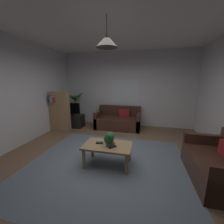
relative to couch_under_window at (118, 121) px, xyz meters
name	(u,v)px	position (x,y,z in m)	size (l,w,h in m)	color
floor	(109,160)	(0.22, -2.24, -0.28)	(5.12, 5.45, 0.02)	brown
rug	(107,164)	(0.22, -2.44, -0.27)	(3.33, 3.00, 0.01)	slate
wall_back	(126,89)	(0.22, 0.51, 1.17)	(5.24, 0.06, 2.88)	silver
wall_left	(8,94)	(-2.37, -2.24, 1.17)	(0.06, 5.45, 2.88)	silver
ceiling	(108,18)	(0.22, -2.24, 2.62)	(5.12, 5.45, 0.02)	white
window_pane	(124,92)	(0.15, 0.48, 1.07)	(1.06, 0.01, 0.95)	white
couch_under_window	(118,121)	(0.00, 0.00, 0.00)	(1.66, 0.84, 0.82)	#47281E
couch_right_side	(219,166)	(2.29, -2.46, 0.00)	(0.84, 1.35, 0.82)	#47281E
coffee_table	(108,148)	(0.24, -2.44, 0.11)	(0.99, 0.60, 0.46)	#A87F56
book_on_table_0	(100,143)	(0.06, -2.42, 0.20)	(0.15, 0.08, 0.03)	black
remote_on_table_0	(113,147)	(0.37, -2.54, 0.20)	(0.05, 0.16, 0.02)	black
potted_plant_on_table	(109,139)	(0.30, -2.49, 0.34)	(0.22, 0.20, 0.30)	#4C4C51
tv_stand	(72,120)	(-1.79, -0.27, -0.02)	(0.90, 0.44, 0.50)	black
tv	(71,109)	(-1.79, -0.29, 0.46)	(0.72, 0.16, 0.45)	black
potted_palm_corner	(76,108)	(-1.83, 0.15, 0.40)	(0.94, 0.83, 1.39)	beige
bookshelf_corner	(60,111)	(-1.98, -0.76, 0.44)	(0.70, 0.31, 1.40)	#A87F56
pendant_lamp	(107,41)	(0.24, -2.44, 2.18)	(0.40, 0.40, 0.54)	black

